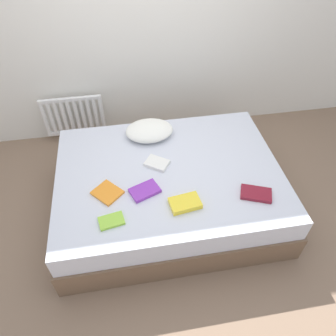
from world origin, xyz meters
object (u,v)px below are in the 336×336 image
Objects in this scene: bed at (169,189)px; textbook_lime at (111,221)px; textbook_maroon at (256,194)px; pillow at (149,130)px; textbook_orange at (107,193)px; textbook_purple at (145,191)px; textbook_yellow at (185,203)px; textbook_white at (157,163)px; radiator at (74,116)px.

textbook_lime is at bearing -138.26° from bed.
pillow is at bearing 151.66° from textbook_maroon.
textbook_orange is 0.31m from textbook_purple.
pillow is 1.87× the size of textbook_maroon.
bed is at bearing 90.62° from textbook_yellow.
textbook_white is at bearing 168.55° from textbook_maroon.
textbook_maroon is 1.14× the size of textbook_orange.
textbook_white is at bearing -54.05° from radiator.
textbook_yellow reaches higher than textbook_maroon.
textbook_yellow is 1.03× the size of textbook_purple.
radiator is at bearing 93.76° from textbook_purple.
textbook_purple is at bearing -100.29° from pillow.
radiator is 2.93× the size of textbook_purple.
textbook_yellow is (-0.59, -0.00, 0.01)m from textbook_maroon.
pillow is at bearing 92.54° from textbook_yellow.
pillow is 1.17m from textbook_maroon.
pillow is 0.42m from textbook_white.
textbook_purple is at bearing -80.65° from textbook_white.
textbook_purple is at bearing -170.15° from textbook_maroon.
textbook_white is at bearing 42.99° from textbook_purple.
textbook_orange is (-1.19, 0.22, -0.01)m from textbook_maroon.
pillow is at bearing 58.29° from textbook_purple.
textbook_white is 0.51m from textbook_yellow.
textbook_maroon is at bearing -6.96° from textbook_lime.
radiator is 1.57m from textbook_purple.
textbook_orange is at bearing 83.84° from textbook_lime.
bed is 0.63m from textbook_orange.
textbook_orange is (-0.54, -0.18, 0.26)m from bed.
textbook_lime is (-0.52, -0.46, 0.26)m from bed.
textbook_white is (0.01, -0.42, -0.05)m from pillow.
radiator reaches higher than textbook_purple.
radiator is at bearing 92.53° from textbook_lime.
textbook_orange is (0.36, -1.38, 0.17)m from radiator.
textbook_maroon is 1.30× the size of textbook_lime.
bed is 0.60m from pillow.
textbook_maroon reaches higher than textbook_orange.
textbook_purple is at bearing -138.40° from bed.
pillow reaches higher than bed.
pillow is 0.92m from textbook_yellow.
textbook_maroon is 0.89m from textbook_white.
textbook_yellow reaches higher than textbook_orange.
textbook_maroon is 1.17m from textbook_lime.
bed is 8.59× the size of textbook_purple.
bed is at bearing -77.98° from pillow.
radiator is 2.84× the size of textbook_yellow.
radiator is at bearing 152.44° from textbook_orange.
bed is at bearing 20.18° from textbook_purple.
textbook_purple reaches higher than textbook_lime.
radiator is 1.08m from pillow.
textbook_maroon is at bearing -31.23° from bed.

